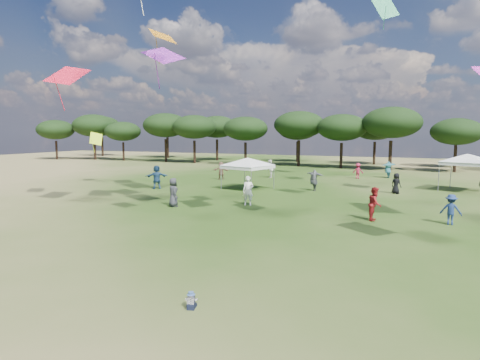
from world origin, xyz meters
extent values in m
plane|color=#2D4915|center=(0.00, 0.00, 0.00)|extent=(140.00, 140.00, 0.00)
cylinder|color=black|center=(-49.10, 43.01, 1.55)|extent=(0.35, 0.35, 3.09)
ellipsoid|color=black|center=(-49.10, 43.01, 4.95)|extent=(6.01, 6.01, 3.24)
cylinder|color=black|center=(-42.82, 45.10, 1.76)|extent=(0.40, 0.40, 3.51)
ellipsoid|color=black|center=(-42.82, 45.10, 5.62)|extent=(6.82, 6.82, 3.68)
cylinder|color=black|center=(-36.96, 45.10, 1.46)|extent=(0.33, 0.33, 2.92)
ellipsoid|color=black|center=(-36.96, 45.10, 4.67)|extent=(5.67, 5.67, 3.06)
cylinder|color=black|center=(-29.06, 45.29, 1.75)|extent=(0.40, 0.40, 3.49)
ellipsoid|color=black|center=(-29.06, 45.29, 5.59)|extent=(6.79, 6.79, 3.66)
cylinder|color=black|center=(-23.92, 45.02, 1.66)|extent=(0.38, 0.38, 3.32)
ellipsoid|color=black|center=(-23.92, 45.02, 5.31)|extent=(6.44, 6.44, 3.47)
cylinder|color=black|center=(-15.51, 44.30, 1.57)|extent=(0.36, 0.36, 3.14)
ellipsoid|color=black|center=(-15.51, 44.30, 5.03)|extent=(6.11, 6.11, 3.29)
cylinder|color=black|center=(-8.39, 45.81, 1.73)|extent=(0.40, 0.40, 3.46)
ellipsoid|color=black|center=(-8.39, 45.81, 5.54)|extent=(6.73, 6.73, 3.63)
cylinder|color=black|center=(-2.58, 44.63, 1.61)|extent=(0.37, 0.37, 3.21)
ellipsoid|color=black|center=(-2.58, 44.63, 5.14)|extent=(6.24, 6.24, 3.36)
cylinder|color=black|center=(3.26, 44.18, 1.78)|extent=(0.41, 0.41, 3.56)
ellipsoid|color=black|center=(3.26, 44.18, 5.69)|extent=(6.91, 6.91, 3.73)
cylinder|color=black|center=(10.19, 44.51, 1.44)|extent=(0.33, 0.33, 2.88)
ellipsoid|color=black|center=(10.19, 44.51, 4.61)|extent=(5.60, 5.60, 3.02)
cylinder|color=black|center=(-48.93, 53.79, 1.78)|extent=(0.41, 0.41, 3.56)
ellipsoid|color=black|center=(-48.93, 53.79, 5.70)|extent=(6.92, 6.92, 3.73)
cylinder|color=black|center=(-34.09, 53.56, 1.81)|extent=(0.41, 0.41, 3.62)
ellipsoid|color=black|center=(-34.09, 53.56, 5.80)|extent=(7.03, 7.03, 3.79)
cylinder|color=black|center=(-23.40, 51.57, 1.68)|extent=(0.39, 0.39, 3.37)
ellipsoid|color=black|center=(-23.40, 51.57, 5.39)|extent=(6.54, 6.54, 3.53)
cylinder|color=black|center=(-10.52, 53.31, 1.56)|extent=(0.36, 0.36, 3.11)
ellipsoid|color=black|center=(-10.52, 53.31, 4.98)|extent=(6.05, 6.05, 3.26)
cylinder|color=black|center=(0.83, 52.52, 1.60)|extent=(0.37, 0.37, 3.20)
ellipsoid|color=black|center=(0.83, 52.52, 5.12)|extent=(6.21, 6.21, 3.35)
cylinder|color=black|center=(10.82, 51.34, 1.50)|extent=(0.34, 0.34, 2.99)
ellipsoid|color=black|center=(10.82, 51.34, 4.79)|extent=(5.81, 5.81, 3.13)
cylinder|color=gray|center=(-8.45, 21.61, 0.94)|extent=(0.06, 0.06, 1.88)
cylinder|color=gray|center=(-5.56, 20.76, 0.94)|extent=(0.06, 0.06, 1.88)
cylinder|color=gray|center=(-7.61, 24.50, 0.94)|extent=(0.06, 0.06, 1.88)
cylinder|color=gray|center=(-4.71, 23.66, 0.94)|extent=(0.06, 0.06, 1.88)
cube|color=white|center=(-6.58, 22.63, 1.83)|extent=(3.93, 3.93, 0.25)
pyramid|color=white|center=(-6.58, 22.63, 2.55)|extent=(6.20, 6.20, 0.60)
cylinder|color=gray|center=(7.48, 27.34, 1.12)|extent=(0.06, 0.06, 2.25)
cylinder|color=gray|center=(8.56, 30.22, 1.12)|extent=(0.06, 0.06, 2.25)
cube|color=white|center=(9.46, 28.24, 2.20)|extent=(4.17, 4.17, 0.25)
pyramid|color=white|center=(9.46, 28.24, 2.92)|extent=(6.17, 6.17, 0.60)
cube|color=black|center=(0.14, 1.69, 0.08)|extent=(0.24, 0.24, 0.15)
cube|color=black|center=(0.03, 1.81, 0.04)|extent=(0.11, 0.19, 0.08)
cube|color=black|center=(0.16, 1.84, 0.04)|extent=(0.11, 0.19, 0.08)
cube|color=white|center=(0.14, 1.69, 0.24)|extent=(0.21, 0.18, 0.20)
cylinder|color=white|center=(0.01, 1.71, 0.24)|extent=(0.11, 0.20, 0.12)
cylinder|color=white|center=(0.24, 1.77, 0.24)|extent=(0.11, 0.20, 0.12)
sphere|color=#E0B293|center=(0.14, 1.69, 0.37)|extent=(0.13, 0.13, 0.13)
cone|color=#5480C5|center=(0.14, 1.69, 0.40)|extent=(0.22, 0.22, 0.02)
cylinder|color=#5480C5|center=(0.14, 1.69, 0.44)|extent=(0.15, 0.15, 0.06)
imported|color=maroon|center=(3.72, 14.64, 0.88)|extent=(0.71, 0.88, 1.76)
imported|color=white|center=(-7.55, 31.10, 0.91)|extent=(0.90, 1.04, 1.81)
imported|color=#825B47|center=(-11.41, 27.81, 0.86)|extent=(1.65, 0.73, 1.72)
imported|color=navy|center=(-13.51, 20.09, 0.96)|extent=(1.75, 1.56, 1.93)
imported|color=#AF1D3C|center=(0.74, 33.69, 0.77)|extent=(1.05, 0.67, 1.54)
imported|color=#2D2E33|center=(-8.08, 13.91, 0.89)|extent=(1.03, 1.00, 1.78)
imported|color=#225867|center=(3.43, 35.62, 0.85)|extent=(1.67, 2.02, 1.69)
imported|color=white|center=(-3.99, 16.15, 0.92)|extent=(0.76, 0.60, 1.85)
imported|color=black|center=(4.48, 24.76, 0.78)|extent=(0.90, 0.82, 1.55)
imported|color=#454649|center=(-1.51, 23.90, 0.84)|extent=(1.90, 1.80, 1.68)
imported|color=navy|center=(7.29, 15.05, 0.76)|extent=(1.07, 0.72, 1.53)
plane|color=orange|center=(-10.82, 17.28, 11.17)|extent=(2.64, 2.97, 1.40)
plane|color=#C8F519|center=(-20.29, 20.82, 4.00)|extent=(1.34, 1.67, 1.28)
plane|color=red|center=(-12.83, 10.62, 7.79)|extent=(2.36, 2.35, 1.42)
plane|color=#1B8A55|center=(2.87, 30.39, 15.06)|extent=(2.69, 1.63, 2.42)
plane|color=purple|center=(-8.07, 13.13, 8.98)|extent=(2.65, 2.34, 1.52)
camera|label=1|loc=(5.17, -7.04, 4.61)|focal=30.00mm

